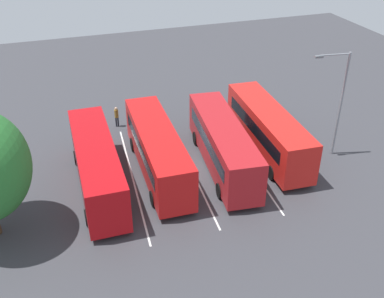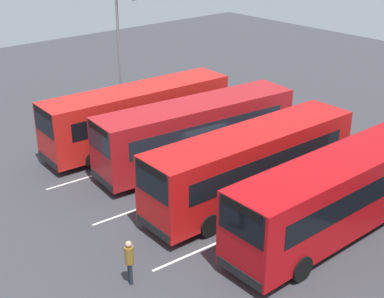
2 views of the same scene
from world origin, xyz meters
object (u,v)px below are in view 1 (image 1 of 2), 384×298
at_px(bus_center_right, 157,150).
at_px(bus_far_left, 268,129).
at_px(bus_center_left, 223,144).
at_px(pedestrian, 117,115).
at_px(bus_far_right, 97,164).
at_px(street_lamp, 339,98).

bearing_deg(bus_center_right, bus_far_left, -86.84).
distance_m(bus_center_left, pedestrian, 10.29).
height_order(bus_far_left, bus_far_right, same).
height_order(bus_center_right, pedestrian, bus_center_right).
bearing_deg(bus_center_left, street_lamp, -90.75).
bearing_deg(bus_center_left, bus_center_right, 87.69).
relative_size(bus_center_left, street_lamp, 1.42).
xyz_separation_m(bus_far_left, pedestrian, (7.48, 9.88, -0.80)).
bearing_deg(bus_far_left, bus_center_left, 105.76).
bearing_deg(bus_far_left, bus_far_right, 96.44).
bearing_deg(bus_center_left, bus_far_left, -71.19).
bearing_deg(bus_center_right, street_lamp, -95.72).
bearing_deg(bus_far_right, street_lamp, -93.12).
bearing_deg(bus_center_right, pedestrian, 12.65).
bearing_deg(bus_far_left, street_lamp, -110.57).
bearing_deg(bus_far_right, bus_far_left, -85.94).
relative_size(bus_far_left, bus_center_left, 0.99).
bearing_deg(pedestrian, bus_far_left, 68.22).
height_order(bus_far_left, bus_center_left, same).
distance_m(bus_far_left, bus_center_left, 4.02).
height_order(bus_far_left, bus_center_right, same).
bearing_deg(bus_center_right, bus_center_left, -96.72).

